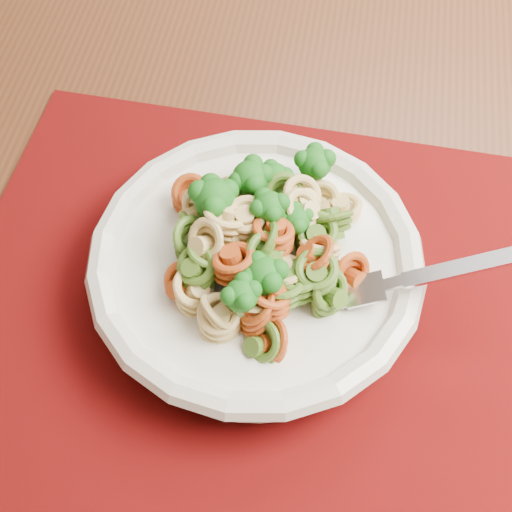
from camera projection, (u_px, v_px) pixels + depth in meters
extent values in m
cube|color=#4A2714|center=(306.00, 226.00, 0.57)|extent=(1.62, 1.29, 0.04)
cube|color=#500703|center=(271.00, 308.00, 0.51)|extent=(0.54, 0.48, 0.00)
cylinder|color=silver|center=(256.00, 283.00, 0.51)|extent=(0.10, 0.10, 0.01)
cylinder|color=silver|center=(256.00, 270.00, 0.50)|extent=(0.21, 0.21, 0.03)
torus|color=silver|center=(256.00, 260.00, 0.48)|extent=(0.23, 0.23, 0.02)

